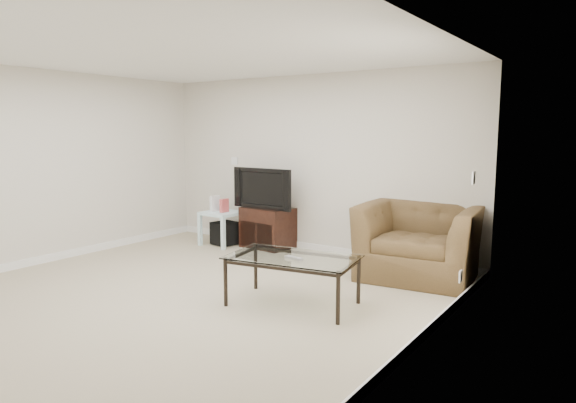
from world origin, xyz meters
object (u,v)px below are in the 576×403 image
Objects in this scene: side_table at (223,228)px; recliner at (420,229)px; television at (266,188)px; subwoofer at (225,233)px; coffee_table at (293,281)px; tv_stand at (268,228)px.

recliner is at bearing 0.00° from side_table.
television is 0.98m from subwoofer.
coffee_table reaches higher than subwoofer.
tv_stand is 0.70m from subwoofer.
recliner is at bearing 67.57° from coffee_table.
tv_stand reaches higher than coffee_table.
recliner is (3.04, -0.02, 0.40)m from subwoofer.
coffee_table is (-0.68, -1.65, -0.33)m from recliner.
recliner is (3.07, 0.00, 0.33)m from side_table.
side_table reaches higher than subwoofer.
recliner is at bearing -2.60° from television.
side_table is at bearing -155.32° from tv_stand.
recliner is (2.39, -0.20, -0.31)m from television.
coffee_table is at bearing -45.14° from television.
television reaches higher than coffee_table.
tv_stand reaches higher than side_table.
coffee_table is (2.39, -1.65, -0.01)m from side_table.
television is at bearing 16.36° from side_table.
tv_stand is 0.72m from side_table.
recliner reaches higher than coffee_table.
tv_stand is at bearing 17.82° from subwoofer.
subwoofer is 2.89m from coffee_table.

